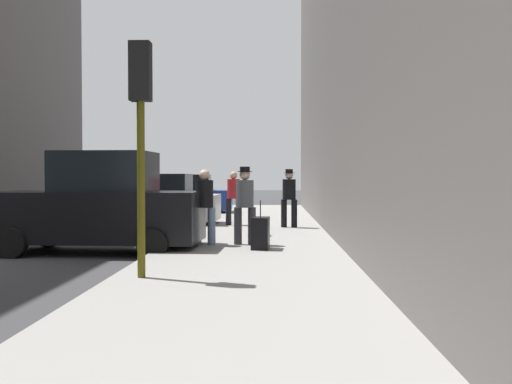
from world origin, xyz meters
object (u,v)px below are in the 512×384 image
object	(u,v)px
parked_black_suv	(99,207)
parked_silver_sedan	(156,202)
pedestrian_with_beanie	(245,201)
pedestrian_in_jeans	(204,203)
rolling_suitcase	(260,233)
duffel_bag	(261,230)
traffic_light	(141,107)
pedestrian_in_red_jacket	(234,195)
pedestrian_with_fedora	(289,195)
parked_blue_sedan	(185,196)
fire_hydrant	(191,224)

from	to	relation	value
parked_black_suv	parked_silver_sedan	world-z (taller)	parked_black_suv
pedestrian_with_beanie	pedestrian_in_jeans	size ratio (longest dim) A/B	1.04
rolling_suitcase	duffel_bag	size ratio (longest dim) A/B	2.36
parked_black_suv	traffic_light	size ratio (longest dim) A/B	1.30
parked_black_suv	pedestrian_in_red_jacket	world-z (taller)	parked_black_suv
pedestrian_in_jeans	pedestrian_with_fedora	bearing A→B (deg)	65.57
parked_blue_sedan	pedestrian_with_fedora	size ratio (longest dim) A/B	2.40
parked_blue_sedan	pedestrian_with_fedora	bearing A→B (deg)	-59.38
parked_silver_sedan	rolling_suitcase	size ratio (longest dim) A/B	4.07
parked_silver_sedan	pedestrian_with_beanie	distance (m)	6.57
pedestrian_in_jeans	duffel_bag	distance (m)	2.51
traffic_light	parked_black_suv	bearing A→B (deg)	115.68
traffic_light	pedestrian_with_fedora	bearing A→B (deg)	74.00
fire_hydrant	pedestrian_with_fedora	bearing A→B (deg)	50.88
traffic_light	pedestrian_in_red_jacket	bearing A→B (deg)	85.52
duffel_bag	rolling_suitcase	bearing A→B (deg)	-88.74
parked_silver_sedan	traffic_light	xyz separation A→B (m)	(1.85, -10.00, 1.91)
duffel_bag	pedestrian_in_red_jacket	bearing A→B (deg)	106.17
parked_silver_sedan	pedestrian_in_red_jacket	bearing A→B (deg)	-11.09
parked_blue_sedan	rolling_suitcase	distance (m)	13.07
traffic_light	pedestrian_with_fedora	world-z (taller)	traffic_light
fire_hydrant	traffic_light	size ratio (longest dim) A/B	0.20
pedestrian_with_fedora	rolling_suitcase	bearing A→B (deg)	-98.22
fire_hydrant	duffel_bag	world-z (taller)	fire_hydrant
parked_blue_sedan	fire_hydrant	world-z (taller)	parked_blue_sedan
parked_black_suv	fire_hydrant	size ratio (longest dim) A/B	6.63
parked_silver_sedan	pedestrian_with_beanie	bearing A→B (deg)	-60.55
parked_black_suv	pedestrian_with_fedora	distance (m)	6.52
parked_black_suv	parked_silver_sedan	bearing A→B (deg)	90.00
pedestrian_with_beanie	rolling_suitcase	world-z (taller)	pedestrian_with_beanie
pedestrian_with_fedora	fire_hydrant	bearing A→B (deg)	-129.12
traffic_light	rolling_suitcase	xyz separation A→B (m)	(1.75, 3.50, -2.27)
fire_hydrant	pedestrian_with_beanie	world-z (taller)	pedestrian_with_beanie
fire_hydrant	duffel_bag	size ratio (longest dim) A/B	1.60
pedestrian_in_red_jacket	duffel_bag	size ratio (longest dim) A/B	3.89
pedestrian_in_red_jacket	parked_silver_sedan	bearing A→B (deg)	168.91
parked_silver_sedan	fire_hydrant	size ratio (longest dim) A/B	6.01
parked_blue_sedan	pedestrian_with_beanie	xyz separation A→B (m)	(3.23, -11.78, 0.29)
parked_silver_sedan	traffic_light	bearing A→B (deg)	-79.50
traffic_light	pedestrian_in_red_jacket	distance (m)	9.67
pedestrian_with_beanie	duffel_bag	world-z (taller)	pedestrian_with_beanie
parked_silver_sedan	pedestrian_in_jeans	xyz separation A→B (m)	(2.31, -5.79, 0.26)
pedestrian_with_fedora	rolling_suitcase	distance (m)	5.30
parked_blue_sedan	pedestrian_in_jeans	size ratio (longest dim) A/B	2.50
fire_hydrant	traffic_light	distance (m)	6.02
duffel_bag	pedestrian_in_jeans	bearing A→B (deg)	-121.17
pedestrian_in_red_jacket	parked_black_suv	bearing A→B (deg)	-114.74
parked_blue_sedan	fire_hydrant	xyz separation A→B (m)	(1.80, -10.49, -0.35)
parked_black_suv	duffel_bag	world-z (taller)	parked_black_suv
pedestrian_with_beanie	pedestrian_in_jeans	bearing A→B (deg)	-175.58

